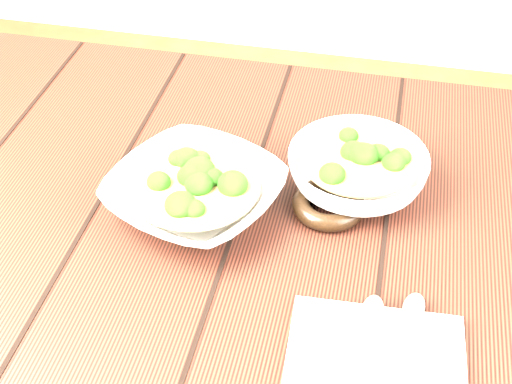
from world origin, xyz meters
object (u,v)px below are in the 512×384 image
(table, at_px, (255,273))
(soup_bowl_back, at_px, (357,171))
(napkin, at_px, (375,365))
(soup_bowl_front, at_px, (195,193))
(trivet, at_px, (328,204))

(table, relative_size, soup_bowl_back, 5.41)
(soup_bowl_back, xyz_separation_m, napkin, (0.06, -0.30, -0.03))
(table, distance_m, soup_bowl_front, 0.17)
(table, height_order, soup_bowl_front, soup_bowl_front)
(table, relative_size, napkin, 6.07)
(soup_bowl_back, height_order, napkin, soup_bowl_back)
(trivet, bearing_deg, napkin, -70.66)
(table, height_order, napkin, napkin)
(trivet, relative_size, napkin, 0.51)
(soup_bowl_back, height_order, trivet, soup_bowl_back)
(table, xyz_separation_m, soup_bowl_front, (-0.08, -0.01, 0.15))
(table, distance_m, napkin, 0.31)
(soup_bowl_front, distance_m, trivet, 0.18)
(table, distance_m, trivet, 0.17)
(napkin, bearing_deg, soup_bowl_back, 97.56)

